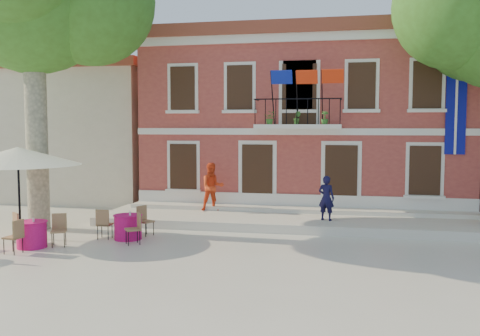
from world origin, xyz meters
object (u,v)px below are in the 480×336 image
pedestrian_navy (326,198)px  cafe_table_1 (32,233)px  pedestrian_orange (212,187)px  cafe_table_3 (128,226)px  patio_umbrella (18,156)px

pedestrian_navy → cafe_table_1: 9.44m
pedestrian_navy → pedestrian_orange: 4.47m
cafe_table_3 → patio_umbrella: bearing=-171.3°
pedestrian_navy → patio_umbrella: bearing=37.8°
cafe_table_1 → patio_umbrella: bearing=135.4°
patio_umbrella → pedestrian_orange: patio_umbrella is taller
pedestrian_orange → cafe_table_1: 6.98m
patio_umbrella → cafe_table_1: 2.66m
patio_umbrella → pedestrian_navy: 10.09m
cafe_table_1 → cafe_table_3: size_ratio=1.00×
pedestrian_navy → cafe_table_3: (-5.96, -2.95, -0.64)m
patio_umbrella → cafe_table_1: patio_umbrella is taller
patio_umbrella → pedestrian_orange: (5.03, 4.63, -1.37)m
pedestrian_navy → pedestrian_orange: pedestrian_orange is taller
patio_umbrella → cafe_table_3: 4.05m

